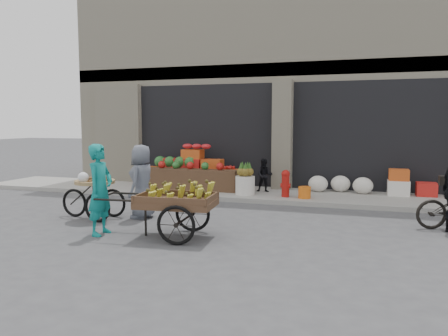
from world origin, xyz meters
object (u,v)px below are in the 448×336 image
(pineapple_bin, at_px, (245,185))
(tricycle_cart, at_px, (95,193))
(seated_person, at_px, (265,175))
(orange_bucket, at_px, (304,192))
(banana_cart, at_px, (174,199))
(fire_hydrant, at_px, (286,182))
(vendor_woman, at_px, (100,190))
(vendor_grey, at_px, (142,181))

(pineapple_bin, xyz_separation_m, tricycle_cart, (-2.44, -3.32, 0.20))
(seated_person, bearing_deg, orange_bucket, -40.26)
(pineapple_bin, relative_size, banana_cart, 0.22)
(fire_hydrant, distance_m, banana_cart, 4.36)
(vendor_woman, bearing_deg, orange_bucket, -36.78)
(seated_person, relative_size, tricycle_cart, 0.65)
(vendor_woman, bearing_deg, pineapple_bin, -20.07)
(pineapple_bin, distance_m, orange_bucket, 1.61)
(orange_bucket, bearing_deg, pineapple_bin, 176.42)
(pineapple_bin, xyz_separation_m, seated_person, (0.40, 0.60, 0.21))
(vendor_woman, relative_size, tricycle_cart, 1.17)
(seated_person, relative_size, vendor_grey, 0.59)
(fire_hydrant, relative_size, vendor_grey, 0.45)
(pineapple_bin, distance_m, seated_person, 0.75)
(seated_person, xyz_separation_m, banana_cart, (-0.60, -4.80, 0.12))
(banana_cart, relative_size, vendor_woman, 1.42)
(fire_hydrant, bearing_deg, pineapple_bin, 177.40)
(pineapple_bin, height_order, seated_person, seated_person)
(seated_person, distance_m, tricycle_cart, 4.84)
(pineapple_bin, height_order, fire_hydrant, fire_hydrant)
(orange_bucket, xyz_separation_m, vendor_grey, (-3.13, -2.83, 0.52))
(pineapple_bin, xyz_separation_m, fire_hydrant, (1.10, -0.05, 0.13))
(fire_hydrant, distance_m, vendor_grey, 3.90)
(pineapple_bin, bearing_deg, seated_person, 56.31)
(seated_person, xyz_separation_m, tricycle_cart, (-2.84, -3.92, -0.02))
(orange_bucket, height_order, banana_cart, banana_cart)
(pineapple_bin, bearing_deg, tricycle_cart, -126.28)
(vendor_woman, bearing_deg, banana_cart, -81.46)
(vendor_grey, bearing_deg, pineapple_bin, 151.57)
(tricycle_cart, height_order, vendor_grey, vendor_grey)
(vendor_grey, bearing_deg, vendor_woman, -2.57)
(banana_cart, bearing_deg, orange_bucket, 61.37)
(fire_hydrant, relative_size, vendor_woman, 0.42)
(pineapple_bin, height_order, vendor_woman, vendor_woman)
(vendor_woman, bearing_deg, tricycle_cart, 37.65)
(banana_cart, bearing_deg, vendor_grey, 131.08)
(orange_bucket, xyz_separation_m, seated_person, (-1.20, 0.70, 0.31))
(fire_hydrant, bearing_deg, seated_person, 137.12)
(banana_cart, xyz_separation_m, vendor_grey, (-1.32, 1.28, 0.09))
(pineapple_bin, relative_size, tricycle_cart, 0.36)
(banana_cart, height_order, vendor_woman, vendor_woman)
(banana_cart, height_order, tricycle_cart, banana_cart)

